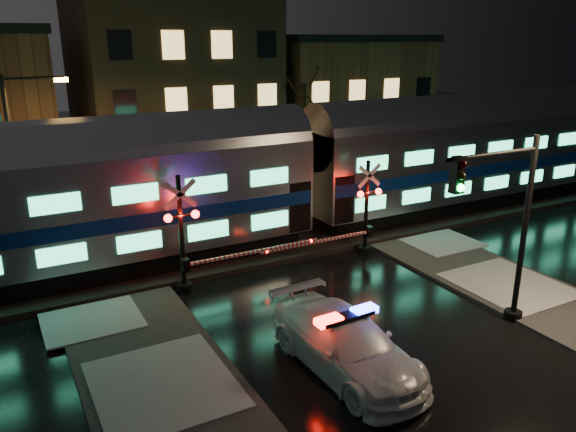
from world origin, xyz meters
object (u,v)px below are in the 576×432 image
object	(u,v)px
crossing_signal_left	(192,244)
police_car	(346,344)
streetlight	(20,155)
traffic_light	(504,231)
crossing_signal_right	(360,218)

from	to	relation	value
crossing_signal_left	police_car	bearing A→B (deg)	-74.03
police_car	streetlight	size ratio (longest dim) A/B	0.74
police_car	traffic_light	size ratio (longest dim) A/B	0.91
crossing_signal_right	crossing_signal_left	world-z (taller)	crossing_signal_left
crossing_signal_right	streetlight	xyz separation A→B (m)	(-12.05, 6.70, 2.64)
crossing_signal_left	traffic_light	bearing A→B (deg)	-43.64
crossing_signal_right	traffic_light	size ratio (longest dim) A/B	0.94
crossing_signal_right	crossing_signal_left	bearing A→B (deg)	179.95
traffic_light	crossing_signal_right	bearing A→B (deg)	80.49
police_car	traffic_light	bearing A→B (deg)	-4.90
police_car	crossing_signal_left	bearing A→B (deg)	103.86
traffic_light	streetlight	xyz separation A→B (m)	(-12.22, 13.79, 1.08)
crossing_signal_left	traffic_light	world-z (taller)	traffic_light
crossing_signal_right	traffic_light	world-z (taller)	traffic_light
streetlight	crossing_signal_right	bearing A→B (deg)	-29.05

